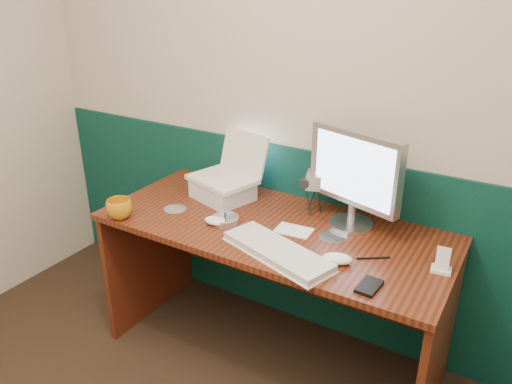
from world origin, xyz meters
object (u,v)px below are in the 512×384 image
Objects in this scene: camcorder at (314,193)px; laptop at (222,157)px; keyboard at (277,252)px; desk at (272,294)px; monitor at (355,178)px; mug at (119,209)px.

laptop is at bearing 171.77° from camcorder.
keyboard is at bearing -18.03° from laptop.
keyboard is 0.45m from camcorder.
desk is 0.70m from monitor.
mug is at bearing -107.21° from laptop.
monitor is at bearing -28.82° from camcorder.
laptop is at bearing 163.23° from keyboard.
camcorder is (-0.21, 0.04, -0.13)m from monitor.
monitor is at bearing 85.87° from keyboard.
desk is 3.47× the size of monitor.
monitor is 2.25× the size of camcorder.
desk is 0.71m from laptop.
laptop is 0.55m from mug.
camcorder reaches higher than keyboard.
laptop is 1.52× the size of camcorder.
monitor reaches higher than keyboard.
keyboard is 0.80m from mug.
monitor is at bearing 30.22° from desk.
mug reaches higher than desk.
laptop is 0.63× the size of keyboard.
laptop reaches higher than keyboard.
mug is (-0.29, -0.43, -0.18)m from laptop.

